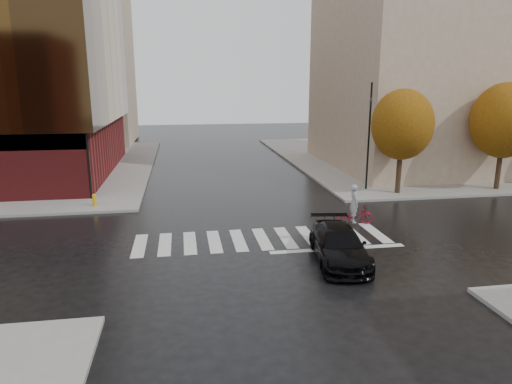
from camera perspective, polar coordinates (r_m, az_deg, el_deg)
The scene contains 13 objects.
ground at distance 20.61m, azimuth 1.04°, elevation -6.34°, with size 120.00×120.00×0.00m, color black.
sidewalk_ne at distance 47.47m, azimuth 21.92°, elevation 4.18°, with size 30.00×30.00×0.15m, color gray.
crosswalk at distance 21.07m, azimuth 0.79°, elevation -5.87°, with size 12.00×3.00×0.01m, color silver.
building_ne_tan at distance 41.54m, azimuth 21.07°, elevation 15.64°, with size 16.00×16.00×18.00m, color tan.
building_nw_far at distance 57.52m, azimuth -22.77°, elevation 15.68°, with size 14.00×12.00×20.00m, color tan.
tree_ne_a at distance 29.82m, azimuth 17.82°, elevation 8.00°, with size 3.80×3.80×6.50m.
tree_ne_b at distance 33.56m, azimuth 28.65°, elevation 7.84°, with size 4.20×4.20×6.89m.
sedan at distance 18.63m, azimuth 10.34°, elevation -6.51°, with size 1.93×4.75×1.38m, color black.
cyclist at distance 23.49m, azimuth 12.25°, elevation -2.32°, with size 1.86×0.75×2.08m.
traffic_light_nw at distance 28.72m, azimuth -20.48°, elevation 7.17°, with size 0.22×0.20×7.20m.
traffic_light_ne at distance 30.41m, azimuth 13.97°, elevation 7.50°, with size 0.16×0.19×6.86m.
fire_hydrant at distance 27.51m, azimuth -19.56°, elevation -0.85°, with size 0.25×0.25×0.71m.
manhole at distance 20.95m, azimuth 9.85°, elevation -6.19°, with size 0.68×0.68×0.01m, color #4E2E1C.
Camera 1 is at (-3.51, -19.06, 7.01)m, focal length 32.00 mm.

